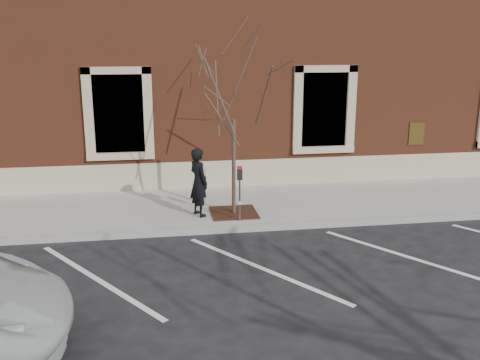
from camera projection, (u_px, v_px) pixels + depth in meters
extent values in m
plane|color=#28282B|center=(244.00, 231.00, 12.73)|extent=(120.00, 120.00, 0.00)
cube|color=beige|center=(233.00, 206.00, 14.38)|extent=(40.00, 3.50, 0.15)
cube|color=#9E9E99|center=(244.00, 229.00, 12.66)|extent=(40.00, 0.12, 0.15)
cube|color=brown|center=(209.00, 52.00, 19.13)|extent=(40.00, 8.50, 8.00)
cube|color=#B5A88A|center=(225.00, 173.00, 15.96)|extent=(40.00, 0.06, 0.80)
cube|color=black|center=(119.00, 113.00, 15.16)|extent=(1.40, 0.30, 2.20)
cube|color=#B5A88A|center=(121.00, 156.00, 15.30)|extent=(1.90, 0.20, 0.20)
cube|color=black|center=(323.00, 109.00, 16.06)|extent=(1.40, 0.30, 2.20)
cube|color=#B5A88A|center=(323.00, 149.00, 16.20)|extent=(1.90, 0.20, 0.20)
imported|color=black|center=(199.00, 182.00, 13.19)|extent=(0.65, 0.74, 1.71)
cylinder|color=#595B60|center=(240.00, 200.00, 12.87)|extent=(0.05, 0.05, 1.03)
cube|color=black|center=(240.00, 174.00, 12.70)|extent=(0.12, 0.09, 0.27)
cube|color=red|center=(240.00, 168.00, 12.66)|extent=(0.11, 0.09, 0.06)
cube|color=white|center=(240.00, 203.00, 12.83)|extent=(0.05, 0.00, 0.07)
cube|color=#422115|center=(234.00, 213.00, 13.56)|extent=(1.16, 1.16, 0.03)
cylinder|color=#4D392F|center=(234.00, 167.00, 13.26)|extent=(0.10, 0.10, 2.39)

